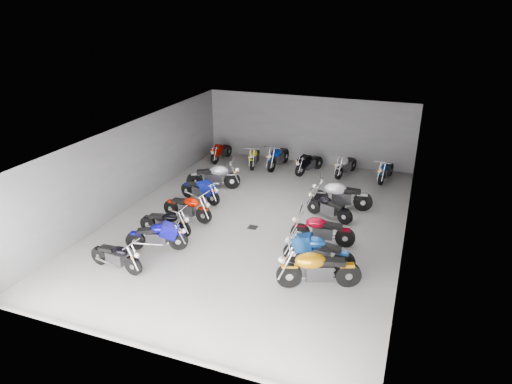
# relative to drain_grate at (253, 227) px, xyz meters

# --- Properties ---
(ground) EXTENTS (14.00, 14.00, 0.00)m
(ground) POSITION_rel_drain_grate_xyz_m (0.00, 0.50, -0.01)
(ground) COLOR #A09D98
(ground) RESTS_ON ground
(wall_back) EXTENTS (10.00, 0.10, 3.20)m
(wall_back) POSITION_rel_drain_grate_xyz_m (0.00, 7.50, 1.59)
(wall_back) COLOR slate
(wall_back) RESTS_ON ground
(wall_left) EXTENTS (0.10, 14.00, 3.20)m
(wall_left) POSITION_rel_drain_grate_xyz_m (-5.00, 0.50, 1.59)
(wall_left) COLOR slate
(wall_left) RESTS_ON ground
(wall_right) EXTENTS (0.10, 14.00, 3.20)m
(wall_right) POSITION_rel_drain_grate_xyz_m (5.00, 0.50, 1.59)
(wall_right) COLOR slate
(wall_right) RESTS_ON ground
(ceiling) EXTENTS (10.00, 14.00, 0.04)m
(ceiling) POSITION_rel_drain_grate_xyz_m (0.00, 0.50, 3.21)
(ceiling) COLOR #232326
(ceiling) RESTS_ON wall_back
(drain_grate) EXTENTS (0.32, 0.32, 0.01)m
(drain_grate) POSITION_rel_drain_grate_xyz_m (0.00, 0.00, 0.00)
(drain_grate) COLOR black
(drain_grate) RESTS_ON ground
(motorcycle_left_a) EXTENTS (1.85, 0.42, 0.82)m
(motorcycle_left_a) POSITION_rel_drain_grate_xyz_m (-2.78, -3.88, 0.44)
(motorcycle_left_a) COLOR black
(motorcycle_left_a) RESTS_ON ground
(motorcycle_left_b) EXTENTS (1.91, 0.75, 0.87)m
(motorcycle_left_b) POSITION_rel_drain_grate_xyz_m (-2.29, -2.44, 0.47)
(motorcycle_left_b) COLOR black
(motorcycle_left_b) RESTS_ON ground
(motorcycle_left_c) EXTENTS (1.90, 0.37, 0.84)m
(motorcycle_left_c) POSITION_rel_drain_grate_xyz_m (-2.55, -1.50, 0.45)
(motorcycle_left_c) COLOR black
(motorcycle_left_c) RESTS_ON ground
(motorcycle_left_d) EXTENTS (2.01, 0.45, 0.88)m
(motorcycle_left_d) POSITION_rel_drain_grate_xyz_m (-2.41, -0.21, 0.48)
(motorcycle_left_d) COLOR black
(motorcycle_left_d) RESTS_ON ground
(motorcycle_left_e) EXTENTS (1.90, 0.66, 0.86)m
(motorcycle_left_e) POSITION_rel_drain_grate_xyz_m (-2.71, 1.41, 0.46)
(motorcycle_left_e) COLOR black
(motorcycle_left_e) RESTS_ON ground
(motorcycle_left_f) EXTENTS (2.18, 0.89, 0.99)m
(motorcycle_left_f) POSITION_rel_drain_grate_xyz_m (-2.78, 2.80, 0.54)
(motorcycle_left_f) COLOR black
(motorcycle_left_f) RESTS_ON ground
(motorcycle_right_b) EXTENTS (2.24, 1.01, 1.03)m
(motorcycle_right_b) POSITION_rel_drain_grate_xyz_m (2.92, -2.70, 0.56)
(motorcycle_right_b) COLOR black
(motorcycle_right_b) RESTS_ON ground
(motorcycle_right_c) EXTENTS (2.16, 0.42, 0.95)m
(motorcycle_right_c) POSITION_rel_drain_grate_xyz_m (2.68, -1.71, 0.51)
(motorcycle_right_c) COLOR black
(motorcycle_right_c) RESTS_ON ground
(motorcycle_right_d) EXTENTS (2.08, 0.48, 0.92)m
(motorcycle_right_d) POSITION_rel_drain_grate_xyz_m (2.49, -0.31, 0.49)
(motorcycle_right_d) COLOR black
(motorcycle_right_d) RESTS_ON ground
(motorcycle_right_e) EXTENTS (1.81, 0.80, 0.83)m
(motorcycle_right_e) POSITION_rel_drain_grate_xyz_m (2.31, 1.63, 0.45)
(motorcycle_right_e) COLOR black
(motorcycle_right_e) RESTS_ON ground
(motorcycle_right_f) EXTENTS (2.30, 0.65, 1.02)m
(motorcycle_right_f) POSITION_rel_drain_grate_xyz_m (2.56, 2.57, 0.55)
(motorcycle_right_f) COLOR black
(motorcycle_right_f) RESTS_ON ground
(motorcycle_back_a) EXTENTS (0.42, 1.85, 0.81)m
(motorcycle_back_a) POSITION_rel_drain_grate_xyz_m (-4.00, 6.23, 0.44)
(motorcycle_back_a) COLOR black
(motorcycle_back_a) RESTS_ON ground
(motorcycle_back_b) EXTENTS (0.50, 1.92, 0.85)m
(motorcycle_back_b) POSITION_rel_drain_grate_xyz_m (-2.18, 6.05, 0.46)
(motorcycle_back_b) COLOR black
(motorcycle_back_b) RESTS_ON ground
(motorcycle_back_c) EXTENTS (0.50, 2.17, 0.95)m
(motorcycle_back_c) POSITION_rel_drain_grate_xyz_m (-1.07, 6.23, 0.51)
(motorcycle_back_c) COLOR black
(motorcycle_back_c) RESTS_ON ground
(motorcycle_back_d) EXTENTS (0.88, 1.81, 0.85)m
(motorcycle_back_d) POSITION_rel_drain_grate_xyz_m (0.48, 6.01, 0.46)
(motorcycle_back_d) COLOR black
(motorcycle_back_d) RESTS_ON ground
(motorcycle_back_e) EXTENTS (0.67, 1.90, 0.85)m
(motorcycle_back_e) POSITION_rel_drain_grate_xyz_m (2.10, 6.27, 0.46)
(motorcycle_back_e) COLOR black
(motorcycle_back_e) RESTS_ON ground
(motorcycle_back_f) EXTENTS (0.52, 1.87, 0.83)m
(motorcycle_back_f) POSITION_rel_drain_grate_xyz_m (3.87, 6.23, 0.45)
(motorcycle_back_f) COLOR black
(motorcycle_back_f) RESTS_ON ground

